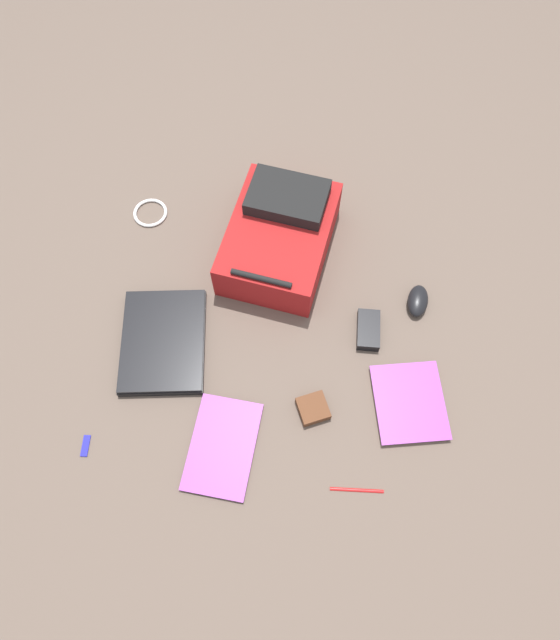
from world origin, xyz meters
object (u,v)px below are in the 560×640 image
(cable_coil, at_px, (150,213))
(usb_stick, at_px, (85,446))
(book_comic, at_px, (409,403))
(pen_black, at_px, (357,490))
(computer_mouse, at_px, (418,301))
(power_brick, at_px, (368,330))
(backpack, at_px, (280,235))
(book_blue, at_px, (223,446))
(laptop, at_px, (163,341))
(earbud_pouch, at_px, (313,408))

(cable_coil, distance_m, usb_stick, 0.75)
(book_comic, height_order, pen_black, book_comic)
(cable_coil, bearing_deg, book_comic, 152.70)
(computer_mouse, xyz_separation_m, power_brick, (0.13, 0.12, -0.00))
(backpack, distance_m, book_comic, 0.61)
(power_brick, bearing_deg, backpack, -36.13)
(book_blue, bearing_deg, power_brick, -128.51)
(power_brick, relative_size, usb_stick, 2.11)
(laptop, distance_m, cable_coil, 0.46)
(laptop, height_order, book_blue, laptop)
(book_blue, height_order, cable_coil, book_blue)
(book_comic, xyz_separation_m, book_blue, (0.46, 0.22, -0.00))
(laptop, relative_size, usb_stick, 6.40)
(book_blue, distance_m, pen_black, 0.36)
(backpack, relative_size, cable_coil, 3.84)
(earbud_pouch, xyz_separation_m, usb_stick, (0.57, 0.22, -0.01))
(computer_mouse, bearing_deg, backpack, -12.77)
(cable_coil, bearing_deg, backpack, 174.56)
(backpack, height_order, cable_coil, backpack)
(pen_black, relative_size, usb_stick, 2.44)
(backpack, bearing_deg, cable_coil, -5.44)
(laptop, distance_m, computer_mouse, 0.74)
(computer_mouse, distance_m, earbud_pouch, 0.45)
(cable_coil, relative_size, earbud_pouch, 1.41)
(pen_black, distance_m, earbud_pouch, 0.24)
(book_comic, xyz_separation_m, power_brick, (0.14, -0.19, 0.01))
(backpack, relative_size, usb_stick, 7.40)
(usb_stick, bearing_deg, pen_black, -176.95)
(laptop, xyz_separation_m, computer_mouse, (-0.69, -0.28, 0.00))
(book_comic, distance_m, book_blue, 0.51)
(cable_coil, distance_m, power_brick, 0.78)
(book_comic, relative_size, usb_stick, 4.74)
(book_blue, xyz_separation_m, earbud_pouch, (-0.21, -0.15, 0.01))
(cable_coil, distance_m, pen_black, 1.05)
(book_comic, relative_size, computer_mouse, 2.55)
(backpack, xyz_separation_m, usb_stick, (0.37, 0.71, -0.07))
(backpack, bearing_deg, book_comic, 137.30)
(book_comic, distance_m, earbud_pouch, 0.26)
(laptop, height_order, cable_coil, laptop)
(power_brick, xyz_separation_m, earbud_pouch, (0.11, 0.26, -0.00))
(laptop, relative_size, book_blue, 1.36)
(computer_mouse, height_order, pen_black, computer_mouse)
(usb_stick, bearing_deg, power_brick, -144.62)
(computer_mouse, height_order, cable_coil, computer_mouse)
(earbud_pouch, bearing_deg, backpack, -68.08)
(cable_coil, distance_m, earbud_pouch, 0.82)
(book_blue, height_order, computer_mouse, computer_mouse)
(backpack, relative_size, laptop, 1.16)
(laptop, bearing_deg, backpack, -123.98)
(book_comic, relative_size, power_brick, 2.25)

